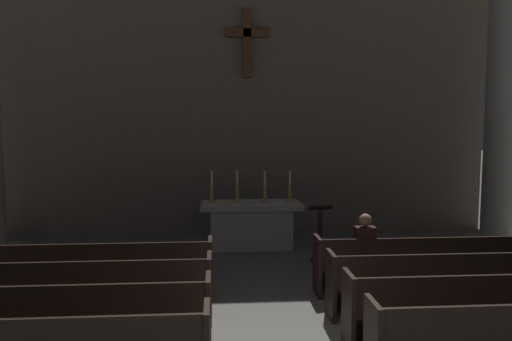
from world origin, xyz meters
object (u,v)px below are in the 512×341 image
Objects in this scene: altar at (251,224)px; pew_right_row_4 at (433,263)px; candlestick_outer_right at (290,192)px; lectern at (320,234)px; column_right_second at (503,78)px; candlestick_inner_left at (237,192)px; candlestick_inner_right at (265,192)px; pew_right_row_2 at (498,307)px; lone_worshipper at (363,251)px; pew_left_row_3 at (70,292)px; candlestick_outer_left at (212,193)px; pew_right_row_3 at (461,282)px; pew_left_row_2 at (46,320)px; pew_left_row_4 at (87,271)px.

pew_right_row_4 is at bearing -49.00° from altar.
candlestick_outer_right reaches higher than lectern.
candlestick_inner_left is (-5.71, 0.30, -2.46)m from column_right_second.
altar is at bearing -180.00° from candlestick_inner_right.
pew_right_row_2 is at bearing -59.29° from candlestick_inner_left.
lone_worshipper is at bearing 178.05° from pew_right_row_4.
pew_left_row_3 is 5.58m from pew_right_row_2.
pew_left_row_3 is 2.91× the size of lone_worshipper.
pew_right_row_2 is 6.31m from candlestick_outer_left.
column_right_second reaches higher than pew_right_row_3.
pew_right_row_2 is 6.39m from column_right_second.
candlestick_inner_left is at bearing 64.49° from pew_left_row_2.
pew_left_row_4 is 5.59× the size of candlestick_outer_right.
candlestick_outer_left is (-3.60, 4.15, 0.75)m from pew_right_row_3.
pew_right_row_4 is at bearing -52.25° from candlestick_inner_right.
candlestick_outer_left is 4.01m from lone_worshipper.
altar is at bearing 117.19° from lone_worshipper.
pew_left_row_4 is at bearing 180.00° from pew_right_row_4.
altar is (2.75, 4.15, 0.06)m from pew_left_row_3.
candlestick_outer_left is at bearing 180.00° from candlestick_inner_right.
column_right_second is at bearing -2.70° from candlestick_outer_left.
column_right_second reaches higher than lone_worshipper.
pew_left_row_3 is 5.50m from pew_right_row_3.
pew_left_row_4 is 0.51× the size of column_right_second.
pew_left_row_3 is 1.75× the size of altar.
candlestick_inner_right is 0.52× the size of lone_worshipper.
candlestick_inner_right is 3.43m from lone_worshipper.
candlestick_inner_left and candlestick_inner_right have the same top height.
pew_left_row_4 is 4.46m from candlestick_inner_right.
column_right_second reaches higher than pew_left_row_2.
pew_right_row_3 is 2.91× the size of lone_worshipper.
pew_right_row_3 is 4.97m from altar.
lectern is 1.95m from lone_worshipper.
candlestick_outer_right is (-1.90, 3.16, 0.75)m from pew_right_row_4.
lectern is at bearing 36.14° from pew_left_row_3.
pew_right_row_3 is 5.54m from candlestick_outer_left.
candlestick_outer_left is 0.60× the size of lectern.
candlestick_inner_left reaches higher than pew_left_row_3.
lectern is (0.99, -1.20, -0.68)m from candlestick_inner_right.
altar is at bearing 131.00° from pew_right_row_4.
candlestick_inner_left is 1.15m from candlestick_outer_right.
column_right_second is 6.27m from altar.
pew_left_row_2 is at bearing -169.84° from pew_right_row_3.
lone_worshipper reaches higher than pew_right_row_3.
lectern is (1.59, -1.20, -0.68)m from candlestick_inner_left.
candlestick_outer_left is 1.15m from candlestick_inner_right.
candlestick_outer_left is at bearing 125.04° from pew_right_row_2.
lone_worshipper is (1.90, -3.12, -0.54)m from candlestick_inner_left.
altar is (-2.75, 3.16, 0.06)m from pew_right_row_4.
pew_left_row_4 is 5.59× the size of candlestick_inner_left.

